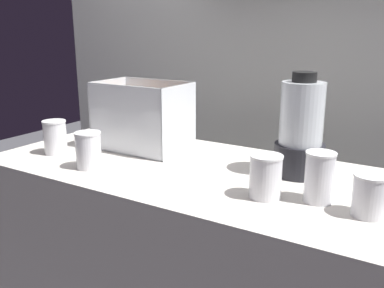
# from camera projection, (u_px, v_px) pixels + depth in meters

# --- Properties ---
(counter) EXTENTS (1.40, 0.64, 0.90)m
(counter) POSITION_uv_depth(u_px,v_px,m) (192.00, 286.00, 1.51)
(counter) COLOR beige
(counter) RESTS_ON ground_plane
(back_wall_unit) EXTENTS (2.60, 0.24, 2.50)m
(back_wall_unit) POSITION_uv_depth(u_px,v_px,m) (280.00, 47.00, 1.92)
(back_wall_unit) COLOR silver
(back_wall_unit) RESTS_ON ground_plane
(carrot_display_bin) EXTENTS (0.34, 0.22, 0.25)m
(carrot_display_bin) POSITION_uv_depth(u_px,v_px,m) (143.00, 127.00, 1.59)
(carrot_display_bin) COLOR white
(carrot_display_bin) RESTS_ON counter
(blender_pitcher) EXTENTS (0.16, 0.16, 0.32)m
(blender_pitcher) POSITION_uv_depth(u_px,v_px,m) (301.00, 132.00, 1.29)
(blender_pitcher) COLOR black
(blender_pitcher) RESTS_ON counter
(juice_cup_carrot_far_left) EXTENTS (0.08, 0.08, 0.12)m
(juice_cup_carrot_far_left) POSITION_uv_depth(u_px,v_px,m) (55.00, 139.00, 1.53)
(juice_cup_carrot_far_left) COLOR white
(juice_cup_carrot_far_left) RESTS_ON counter
(juice_cup_carrot_left) EXTENTS (0.09, 0.09, 0.12)m
(juice_cup_carrot_left) POSITION_uv_depth(u_px,v_px,m) (89.00, 153.00, 1.37)
(juice_cup_carrot_left) COLOR white
(juice_cup_carrot_left) RESTS_ON counter
(juice_cup_pomegranate_middle) EXTENTS (0.09, 0.09, 0.12)m
(juice_cup_pomegranate_middle) POSITION_uv_depth(u_px,v_px,m) (265.00, 179.00, 1.13)
(juice_cup_pomegranate_middle) COLOR white
(juice_cup_pomegranate_middle) RESTS_ON counter
(juice_cup_orange_right) EXTENTS (0.08, 0.08, 0.14)m
(juice_cup_orange_right) POSITION_uv_depth(u_px,v_px,m) (319.00, 180.00, 1.10)
(juice_cup_orange_right) COLOR white
(juice_cup_orange_right) RESTS_ON counter
(juice_cup_orange_far_right) EXTENTS (0.08, 0.08, 0.11)m
(juice_cup_orange_far_right) POSITION_uv_depth(u_px,v_px,m) (369.00, 198.00, 1.02)
(juice_cup_orange_far_right) COLOR white
(juice_cup_orange_far_right) RESTS_ON counter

